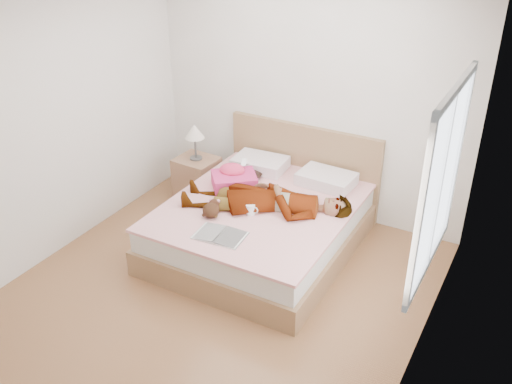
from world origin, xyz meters
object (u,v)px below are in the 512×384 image
(towel, at_px, (234,178))
(woman, at_px, (268,196))
(phone, at_px, (244,162))
(magazine, at_px, (220,235))
(bed, at_px, (265,221))
(nightstand, at_px, (197,177))
(coffee_mug, at_px, (251,209))
(plush_toy, at_px, (211,209))

(towel, bearing_deg, woman, -21.74)
(woman, height_order, phone, woman)
(magazine, bearing_deg, phone, 109.12)
(woman, xyz_separation_m, magazine, (-0.12, -0.70, -0.11))
(bed, relative_size, nightstand, 2.15)
(phone, bearing_deg, coffee_mug, -74.30)
(bed, distance_m, coffee_mug, 0.41)
(woman, bearing_deg, nightstand, -132.12)
(woman, bearing_deg, magazine, -29.06)
(woman, relative_size, bed, 0.81)
(towel, height_order, coffee_mug, towel)
(plush_toy, bearing_deg, magazine, -45.91)
(phone, height_order, coffee_mug, phone)
(magazine, height_order, plush_toy, plush_toy)
(bed, height_order, magazine, bed)
(phone, bearing_deg, magazine, -90.16)
(woman, xyz_separation_m, plush_toy, (-0.39, -0.42, -0.04))
(coffee_mug, height_order, plush_toy, plush_toy)
(bed, distance_m, nightstand, 1.20)
(plush_toy, bearing_deg, towel, 101.45)
(bed, relative_size, plush_toy, 7.83)
(towel, relative_size, nightstand, 0.59)
(magazine, bearing_deg, woman, 80.22)
(magazine, xyz_separation_m, plush_toy, (-0.27, 0.27, 0.06))
(phone, height_order, plush_toy, phone)
(towel, bearing_deg, nightstand, 156.35)
(plush_toy, height_order, nightstand, nightstand)
(woman, xyz_separation_m, phone, (-0.50, 0.40, 0.08))
(phone, bearing_deg, plush_toy, -101.33)
(woman, height_order, nightstand, nightstand)
(phone, relative_size, plush_toy, 0.40)
(phone, bearing_deg, nightstand, 152.22)
(plush_toy, relative_size, nightstand, 0.27)
(woman, bearing_deg, plush_toy, -61.65)
(woman, height_order, magazine, woman)
(magazine, xyz_separation_m, coffee_mug, (0.05, 0.48, 0.04))
(woman, relative_size, plush_toy, 6.34)
(coffee_mug, bearing_deg, phone, 124.98)
(bed, distance_m, towel, 0.56)
(bed, xyz_separation_m, plush_toy, (-0.31, -0.50, 0.31))
(phone, relative_size, towel, 0.18)
(woman, distance_m, plush_toy, 0.57)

